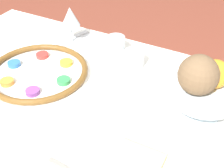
{
  "coord_description": "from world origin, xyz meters",
  "views": [
    {
      "loc": [
        0.3,
        -0.58,
        1.35
      ],
      "look_at": [
        -0.05,
        0.08,
        0.77
      ],
      "focal_mm": 50.0,
      "sensor_mm": 36.0,
      "label": 1
    }
  ],
  "objects_px": {
    "bread_plate": "(134,166)",
    "orange_fruit": "(215,74)",
    "cup_near": "(134,59)",
    "seder_plate": "(38,72)",
    "coconut": "(198,75)",
    "wine_glass": "(70,18)",
    "fruit_stand": "(203,94)",
    "cup_mid": "(116,45)"
  },
  "relations": [
    {
      "from": "orange_fruit",
      "to": "bread_plate",
      "type": "xyz_separation_m",
      "value": [
        -0.1,
        -0.27,
        -0.13
      ]
    },
    {
      "from": "seder_plate",
      "to": "bread_plate",
      "type": "xyz_separation_m",
      "value": [
        0.44,
        -0.19,
        -0.01
      ]
    },
    {
      "from": "seder_plate",
      "to": "orange_fruit",
      "type": "xyz_separation_m",
      "value": [
        0.54,
        0.08,
        0.13
      ]
    },
    {
      "from": "orange_fruit",
      "to": "seder_plate",
      "type": "bearing_deg",
      "value": -171.7
    },
    {
      "from": "seder_plate",
      "to": "coconut",
      "type": "bearing_deg",
      "value": 3.88
    },
    {
      "from": "fruit_stand",
      "to": "coconut",
      "type": "bearing_deg",
      "value": -120.94
    },
    {
      "from": "bread_plate",
      "to": "orange_fruit",
      "type": "bearing_deg",
      "value": 69.5
    },
    {
      "from": "wine_glass",
      "to": "bread_plate",
      "type": "relative_size",
      "value": 0.78
    },
    {
      "from": "fruit_stand",
      "to": "coconut",
      "type": "relative_size",
      "value": 1.82
    },
    {
      "from": "fruit_stand",
      "to": "bread_plate",
      "type": "relative_size",
      "value": 1.02
    },
    {
      "from": "orange_fruit",
      "to": "cup_mid",
      "type": "xyz_separation_m",
      "value": [
        -0.38,
        0.18,
        -0.11
      ]
    },
    {
      "from": "seder_plate",
      "to": "wine_glass",
      "type": "height_order",
      "value": "wine_glass"
    },
    {
      "from": "fruit_stand",
      "to": "seder_plate",
      "type": "bearing_deg",
      "value": -173.19
    },
    {
      "from": "wine_glass",
      "to": "cup_mid",
      "type": "relative_size",
      "value": 2.2
    },
    {
      "from": "seder_plate",
      "to": "orange_fruit",
      "type": "height_order",
      "value": "orange_fruit"
    },
    {
      "from": "fruit_stand",
      "to": "orange_fruit",
      "type": "bearing_deg",
      "value": 44.64
    },
    {
      "from": "cup_near",
      "to": "cup_mid",
      "type": "bearing_deg",
      "value": 150.21
    },
    {
      "from": "cup_mid",
      "to": "wine_glass",
      "type": "bearing_deg",
      "value": -175.69
    },
    {
      "from": "orange_fruit",
      "to": "fruit_stand",
      "type": "bearing_deg",
      "value": -135.36
    },
    {
      "from": "wine_glass",
      "to": "orange_fruit",
      "type": "bearing_deg",
      "value": -16.02
    },
    {
      "from": "coconut",
      "to": "cup_near",
      "type": "xyz_separation_m",
      "value": [
        -0.25,
        0.16,
        -0.12
      ]
    },
    {
      "from": "seder_plate",
      "to": "fruit_stand",
      "type": "bearing_deg",
      "value": 6.81
    },
    {
      "from": "bread_plate",
      "to": "seder_plate",
      "type": "bearing_deg",
      "value": 156.42
    },
    {
      "from": "wine_glass",
      "to": "orange_fruit",
      "type": "height_order",
      "value": "orange_fruit"
    },
    {
      "from": "wine_glass",
      "to": "cup_near",
      "type": "distance_m",
      "value": 0.3
    },
    {
      "from": "fruit_stand",
      "to": "orange_fruit",
      "type": "relative_size",
      "value": 2.49
    },
    {
      "from": "bread_plate",
      "to": "fruit_stand",
      "type": "bearing_deg",
      "value": 71.59
    },
    {
      "from": "seder_plate",
      "to": "coconut",
      "type": "distance_m",
      "value": 0.53
    },
    {
      "from": "wine_glass",
      "to": "coconut",
      "type": "height_order",
      "value": "coconut"
    },
    {
      "from": "bread_plate",
      "to": "cup_mid",
      "type": "height_order",
      "value": "cup_mid"
    },
    {
      "from": "wine_glass",
      "to": "fruit_stand",
      "type": "bearing_deg",
      "value": -18.03
    },
    {
      "from": "coconut",
      "to": "bread_plate",
      "type": "xyz_separation_m",
      "value": [
        -0.07,
        -0.23,
        -0.15
      ]
    },
    {
      "from": "seder_plate",
      "to": "bread_plate",
      "type": "distance_m",
      "value": 0.48
    },
    {
      "from": "fruit_stand",
      "to": "cup_near",
      "type": "xyz_separation_m",
      "value": [
        -0.27,
        0.14,
        -0.05
      ]
    },
    {
      "from": "cup_near",
      "to": "orange_fruit",
      "type": "bearing_deg",
      "value": -22.95
    },
    {
      "from": "fruit_stand",
      "to": "cup_mid",
      "type": "height_order",
      "value": "fruit_stand"
    },
    {
      "from": "wine_glass",
      "to": "cup_mid",
      "type": "xyz_separation_m",
      "value": [
        0.18,
        0.01,
        -0.07
      ]
    },
    {
      "from": "orange_fruit",
      "to": "cup_near",
      "type": "xyz_separation_m",
      "value": [
        -0.28,
        0.12,
        -0.11
      ]
    },
    {
      "from": "seder_plate",
      "to": "cup_near",
      "type": "xyz_separation_m",
      "value": [
        0.26,
        0.2,
        0.02
      ]
    },
    {
      "from": "orange_fruit",
      "to": "coconut",
      "type": "height_order",
      "value": "coconut"
    },
    {
      "from": "fruit_stand",
      "to": "bread_plate",
      "type": "bearing_deg",
      "value": -108.41
    },
    {
      "from": "coconut",
      "to": "wine_glass",
      "type": "bearing_deg",
      "value": 158.75
    }
  ]
}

